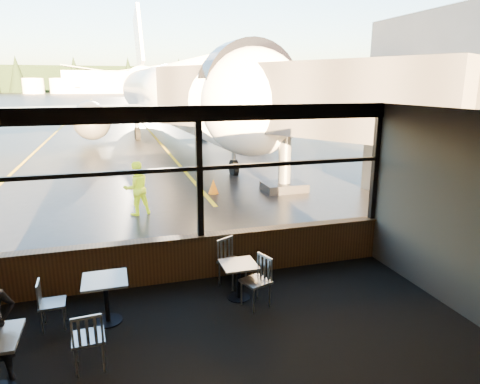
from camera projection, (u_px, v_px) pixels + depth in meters
name	position (u px, v px, depth m)	size (l,w,h in m)	color
ground_plane	(115.00, 98.00, 120.28)	(520.00, 520.00, 0.00)	black
carpet_floor	(245.00, 365.00, 6.08)	(8.00, 6.00, 0.01)	black
ceiling	(246.00, 117.00, 5.22)	(8.00, 6.00, 0.04)	#38332D
window_sill	(201.00, 257.00, 8.75)	(8.00, 0.28, 0.90)	#553519
window_header	(198.00, 114.00, 8.04)	(8.00, 0.18, 0.30)	black
mullion_centre	(199.00, 173.00, 8.32)	(0.12, 0.12, 2.60)	black
mullion_right	(375.00, 163.00, 9.42)	(0.12, 0.12, 2.60)	black
window_transom	(199.00, 168.00, 8.30)	(8.00, 0.10, 0.08)	black
airliner	(171.00, 54.00, 29.05)	(32.04, 38.44, 11.75)	white
jet_bridge	(272.00, 127.00, 14.36)	(9.33, 11.40, 4.98)	#272729
cafe_table_near	(239.00, 281.00, 7.91)	(0.63, 0.63, 0.70)	gray
cafe_table_mid	(107.00, 301.00, 7.11)	(0.72, 0.72, 0.79)	gray
chair_near_e	(256.00, 282.00, 7.61)	(0.51, 0.51, 0.94)	#BBB6A9
chair_near_n	(233.00, 263.00, 8.41)	(0.52, 0.52, 0.95)	beige
chair_mid_s	(88.00, 338.00, 5.94)	(0.50, 0.50, 0.92)	#B5AFA3
chair_mid_w	(53.00, 304.00, 6.95)	(0.46, 0.46, 0.84)	#B4B0A3
ground_crew	(136.00, 188.00, 12.94)	(0.80, 0.62, 1.64)	#BFF219
cone_nose	(213.00, 186.00, 15.55)	(0.38, 0.38, 0.53)	#FD4B08
hangar_mid	(112.00, 81.00, 179.40)	(38.00, 15.00, 10.00)	silver
hangar_right	(253.00, 79.00, 189.34)	(50.00, 20.00, 12.00)	silver
fuel_tank_a	(33.00, 86.00, 168.77)	(8.00, 8.00, 6.00)	silver
fuel_tank_b	(60.00, 86.00, 171.55)	(8.00, 8.00, 6.00)	silver
fuel_tank_c	(87.00, 86.00, 174.33)	(8.00, 8.00, 6.00)	silver
treeline	(111.00, 79.00, 202.37)	(360.00, 3.00, 12.00)	black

